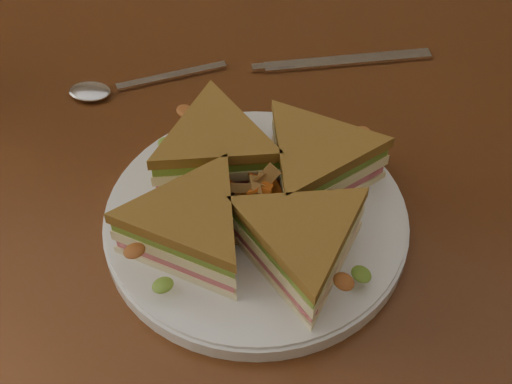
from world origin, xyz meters
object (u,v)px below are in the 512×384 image
table (214,227)px  plate (256,221)px  spoon (110,88)px  sandwich_wedges (256,196)px  knife (336,62)px

table → plate: bearing=-51.3°
plate → spoon: (-0.19, 0.18, -0.00)m
sandwich_wedges → spoon: bearing=137.1°
table → sandwich_wedges: size_ratio=3.98×
sandwich_wedges → knife: 0.27m
table → knife: 0.24m
spoon → plate: bearing=-68.8°
plate → knife: 0.26m
spoon → knife: bearing=-8.1°
plate → sandwich_wedges: size_ratio=0.95×
sandwich_wedges → table: bearing=128.7°
table → sandwich_wedges: bearing=-51.3°
sandwich_wedges → spoon: size_ratio=1.77×
knife → plate: bearing=-118.9°
plate → spoon: plate is taller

